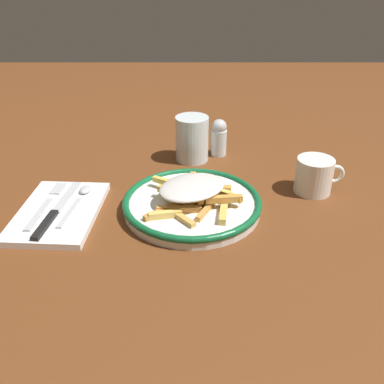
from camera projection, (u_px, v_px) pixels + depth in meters
ground_plane at (192, 210)px, 0.82m from camera, size 2.60×2.60×0.00m
plate at (192, 203)px, 0.82m from camera, size 0.27×0.27×0.03m
fries_heap at (195, 191)px, 0.80m from camera, size 0.18×0.18×0.04m
napkin at (59, 212)px, 0.80m from camera, size 0.16×0.23×0.01m
fork at (46, 205)px, 0.81m from camera, size 0.03×0.18×0.00m
knife at (54, 213)px, 0.78m from camera, size 0.04×0.21×0.01m
spoon at (79, 198)px, 0.83m from camera, size 0.04×0.15×0.01m
water_glass at (191, 139)px, 1.00m from camera, size 0.08×0.08×0.11m
coffee_mug at (314, 175)px, 0.87m from camera, size 0.10×0.08×0.07m
salt_shaker at (219, 137)px, 1.03m from camera, size 0.04×0.04×0.09m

